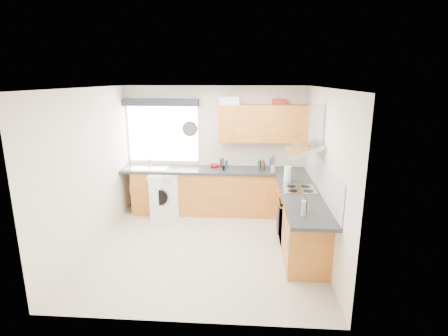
# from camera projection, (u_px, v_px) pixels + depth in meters

# --- Properties ---
(ground_plane) EXTENTS (3.60, 3.60, 0.00)m
(ground_plane) POSITION_uv_depth(u_px,v_px,m) (205.00, 247.00, 5.62)
(ground_plane) COLOR beige
(ceiling) EXTENTS (3.60, 3.60, 0.02)m
(ceiling) POSITION_uv_depth(u_px,v_px,m) (202.00, 88.00, 5.00)
(ceiling) COLOR white
(ceiling) RESTS_ON wall_back
(wall_back) EXTENTS (3.60, 0.02, 2.50)m
(wall_back) POSITION_uv_depth(u_px,v_px,m) (215.00, 149.00, 7.05)
(wall_back) COLOR silver
(wall_back) RESTS_ON ground_plane
(wall_front) EXTENTS (3.60, 0.02, 2.50)m
(wall_front) POSITION_uv_depth(u_px,v_px,m) (181.00, 217.00, 3.57)
(wall_front) COLOR silver
(wall_front) RESTS_ON ground_plane
(wall_left) EXTENTS (0.02, 3.60, 2.50)m
(wall_left) POSITION_uv_depth(u_px,v_px,m) (89.00, 170.00, 5.43)
(wall_left) COLOR silver
(wall_left) RESTS_ON ground_plane
(wall_right) EXTENTS (0.02, 3.60, 2.50)m
(wall_right) POSITION_uv_depth(u_px,v_px,m) (324.00, 174.00, 5.19)
(wall_right) COLOR silver
(wall_right) RESTS_ON ground_plane
(window) EXTENTS (1.40, 0.02, 1.10)m
(window) POSITION_uv_depth(u_px,v_px,m) (163.00, 134.00, 7.04)
(window) COLOR white
(window) RESTS_ON wall_back
(window_blind) EXTENTS (1.50, 0.18, 0.14)m
(window_blind) POSITION_uv_depth(u_px,v_px,m) (161.00, 102.00, 6.79)
(window_blind) COLOR #24252E
(window_blind) RESTS_ON wall_back
(splashback) EXTENTS (0.01, 3.00, 0.54)m
(splashback) POSITION_uv_depth(u_px,v_px,m) (319.00, 173.00, 5.50)
(splashback) COLOR white
(splashback) RESTS_ON wall_right
(base_cab_back) EXTENTS (3.00, 0.58, 0.86)m
(base_cab_back) POSITION_uv_depth(u_px,v_px,m) (209.00, 192.00, 6.98)
(base_cab_back) COLOR #AF6322
(base_cab_back) RESTS_ON ground_plane
(base_cab_corner) EXTENTS (0.60, 0.60, 0.86)m
(base_cab_corner) POSITION_uv_depth(u_px,v_px,m) (290.00, 194.00, 6.86)
(base_cab_corner) COLOR #AF6322
(base_cab_corner) RESTS_ON ground_plane
(base_cab_right) EXTENTS (0.58, 2.10, 0.86)m
(base_cab_right) POSITION_uv_depth(u_px,v_px,m) (300.00, 221.00, 5.56)
(base_cab_right) COLOR #AF6322
(base_cab_right) RESTS_ON ground_plane
(worktop_back) EXTENTS (3.60, 0.62, 0.05)m
(worktop_back) POSITION_uv_depth(u_px,v_px,m) (214.00, 170.00, 6.85)
(worktop_back) COLOR #242528
(worktop_back) RESTS_ON base_cab_back
(worktop_right) EXTENTS (0.62, 2.42, 0.05)m
(worktop_right) POSITION_uv_depth(u_px,v_px,m) (302.00, 197.00, 5.30)
(worktop_right) COLOR #242528
(worktop_right) RESTS_ON base_cab_right
(sink) EXTENTS (0.84, 0.46, 0.10)m
(sink) POSITION_uv_depth(u_px,v_px,m) (147.00, 166.00, 6.93)
(sink) COLOR #AFAFAF
(sink) RESTS_ON worktop_back
(oven) EXTENTS (0.56, 0.58, 0.85)m
(oven) POSITION_uv_depth(u_px,v_px,m) (298.00, 218.00, 5.70)
(oven) COLOR black
(oven) RESTS_ON ground_plane
(hob_plate) EXTENTS (0.52, 0.52, 0.01)m
(hob_plate) POSITION_uv_depth(u_px,v_px,m) (299.00, 189.00, 5.58)
(hob_plate) COLOR #AFAFAF
(hob_plate) RESTS_ON worktop_right
(extractor_hood) EXTENTS (0.52, 0.78, 0.66)m
(extractor_hood) POSITION_uv_depth(u_px,v_px,m) (309.00, 136.00, 5.36)
(extractor_hood) COLOR #AFAFAF
(extractor_hood) RESTS_ON wall_right
(upper_cabinets) EXTENTS (1.70, 0.35, 0.70)m
(upper_cabinets) POSITION_uv_depth(u_px,v_px,m) (263.00, 123.00, 6.68)
(upper_cabinets) COLOR #AF6322
(upper_cabinets) RESTS_ON wall_back
(washing_machine) EXTENTS (0.74, 0.73, 0.86)m
(washing_machine) POSITION_uv_depth(u_px,v_px,m) (163.00, 193.00, 6.94)
(washing_machine) COLOR white
(washing_machine) RESTS_ON ground_plane
(wall_clock) EXTENTS (0.30, 0.04, 0.30)m
(wall_clock) POSITION_uv_depth(u_px,v_px,m) (190.00, 129.00, 6.95)
(wall_clock) COLOR #24252E
(wall_clock) RESTS_ON wall_back
(casserole) EXTENTS (0.37, 0.27, 0.15)m
(casserole) POSITION_uv_depth(u_px,v_px,m) (230.00, 100.00, 6.64)
(casserole) COLOR white
(casserole) RESTS_ON upper_cabinets
(storage_box) EXTENTS (0.25, 0.22, 0.10)m
(storage_box) POSITION_uv_depth(u_px,v_px,m) (279.00, 102.00, 6.65)
(storage_box) COLOR #AD3A23
(storage_box) RESTS_ON upper_cabinets
(utensil_pot) EXTENTS (0.11, 0.11, 0.13)m
(utensil_pot) POSITION_uv_depth(u_px,v_px,m) (273.00, 169.00, 6.61)
(utensil_pot) COLOR gray
(utensil_pot) RESTS_ON worktop_back
(kitchen_roll) EXTENTS (0.13, 0.13, 0.27)m
(kitchen_roll) POSITION_uv_depth(u_px,v_px,m) (288.00, 174.00, 5.96)
(kitchen_roll) COLOR white
(kitchen_roll) RESTS_ON worktop_right
(tomato_cluster) EXTENTS (0.19, 0.19, 0.07)m
(tomato_cluster) POSITION_uv_depth(u_px,v_px,m) (214.00, 165.00, 6.98)
(tomato_cluster) COLOR red
(tomato_cluster) RESTS_ON worktop_back
(jar_0) EXTENTS (0.05, 0.05, 0.13)m
(jar_0) POSITION_uv_depth(u_px,v_px,m) (264.00, 166.00, 6.80)
(jar_0) COLOR navy
(jar_0) RESTS_ON worktop_back
(jar_1) EXTENTS (0.05, 0.05, 0.22)m
(jar_1) POSITION_uv_depth(u_px,v_px,m) (263.00, 165.00, 6.68)
(jar_1) COLOR maroon
(jar_1) RESTS_ON worktop_back
(jar_2) EXTENTS (0.04, 0.04, 0.20)m
(jar_2) POSITION_uv_depth(u_px,v_px,m) (271.00, 163.00, 6.90)
(jar_2) COLOR #1A537F
(jar_2) RESTS_ON worktop_back
(jar_3) EXTENTS (0.06, 0.06, 0.14)m
(jar_3) POSITION_uv_depth(u_px,v_px,m) (226.00, 164.00, 6.91)
(jar_3) COLOR navy
(jar_3) RESTS_ON worktop_back
(jar_4) EXTENTS (0.04, 0.04, 0.21)m
(jar_4) POSITION_uv_depth(u_px,v_px,m) (223.00, 163.00, 6.88)
(jar_4) COLOR brown
(jar_4) RESTS_ON worktop_back
(jar_5) EXTENTS (0.04, 0.04, 0.18)m
(jar_5) POSITION_uv_depth(u_px,v_px,m) (221.00, 163.00, 6.90)
(jar_5) COLOR black
(jar_5) RESTS_ON worktop_back
(jar_6) EXTENTS (0.06, 0.06, 0.14)m
(jar_6) POSITION_uv_depth(u_px,v_px,m) (260.00, 164.00, 6.93)
(jar_6) COLOR black
(jar_6) RESTS_ON worktop_back
(jar_7) EXTENTS (0.05, 0.05, 0.18)m
(jar_7) POSITION_uv_depth(u_px,v_px,m) (259.00, 166.00, 6.67)
(jar_7) COLOR #194721
(jar_7) RESTS_ON worktop_back
(jar_8) EXTENTS (0.05, 0.05, 0.09)m
(jar_8) POSITION_uv_depth(u_px,v_px,m) (223.00, 168.00, 6.74)
(jar_8) COLOR black
(jar_8) RESTS_ON worktop_back
(bottle_0) EXTENTS (0.06, 0.06, 0.21)m
(bottle_0) POSITION_uv_depth(u_px,v_px,m) (303.00, 208.00, 4.48)
(bottle_0) COLOR #A3998B
(bottle_0) RESTS_ON worktop_right
(bottle_1) EXTENTS (0.06, 0.06, 0.18)m
(bottle_1) POSITION_uv_depth(u_px,v_px,m) (302.00, 205.00, 4.65)
(bottle_1) COLOR navy
(bottle_1) RESTS_ON worktop_right
(bottle_2) EXTENTS (0.07, 0.07, 0.16)m
(bottle_2) POSITION_uv_depth(u_px,v_px,m) (305.00, 205.00, 4.67)
(bottle_2) COLOR black
(bottle_2) RESTS_ON worktop_right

